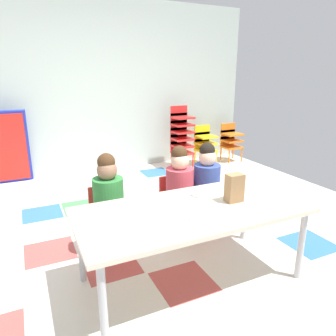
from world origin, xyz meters
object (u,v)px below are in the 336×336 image
object	(u,v)px
seated_child_near_camera	(108,195)
paper_plate_center_table	(200,216)
donut_powdered_on_plate	(197,194)
seated_child_middle_seat	(179,184)
paper_bag_brown	(234,188)
kid_chair_yellow_stack	(205,142)
kid_chair_red_stack	(181,134)
craft_table	(193,214)
kid_chair_orange_stack	(231,139)
paper_plate_near_edge	(197,196)
seated_child_far_right	(206,180)

from	to	relation	value
seated_child_near_camera	paper_plate_center_table	size ratio (longest dim) A/B	5.10
seated_child_near_camera	donut_powdered_on_plate	distance (m)	0.76
seated_child_middle_seat	paper_bag_brown	distance (m)	0.69
seated_child_middle_seat	kid_chair_yellow_stack	world-z (taller)	seated_child_middle_seat
paper_bag_brown	donut_powdered_on_plate	distance (m)	0.30
kid_chair_red_stack	paper_plate_center_table	distance (m)	3.26
craft_table	seated_child_middle_seat	xyz separation A→B (m)	(0.21, 0.63, 0.00)
kid_chair_red_stack	paper_bag_brown	xyz separation A→B (m)	(-1.01, -2.82, 0.14)
seated_child_middle_seat	kid_chair_orange_stack	distance (m)	3.07
paper_plate_center_table	kid_chair_yellow_stack	bearing A→B (deg)	57.81
kid_chair_orange_stack	paper_bag_brown	world-z (taller)	paper_bag_brown
seated_child_near_camera	paper_plate_near_edge	size ratio (longest dim) A/B	5.10
craft_table	kid_chair_orange_stack	bearing A→B (deg)	49.54
craft_table	donut_powdered_on_plate	world-z (taller)	donut_powdered_on_plate
craft_table	kid_chair_orange_stack	distance (m)	3.68
seated_child_middle_seat	kid_chair_orange_stack	world-z (taller)	seated_child_middle_seat
kid_chair_orange_stack	paper_bag_brown	size ratio (longest dim) A/B	3.09
paper_bag_brown	paper_plate_near_edge	size ratio (longest dim) A/B	1.22
craft_table	seated_child_far_right	bearing A→B (deg)	51.00
paper_plate_near_edge	paper_plate_center_table	world-z (taller)	same
seated_child_middle_seat	kid_chair_yellow_stack	distance (m)	2.71
kid_chair_red_stack	seated_child_far_right	bearing A→B (deg)	-111.44
kid_chair_yellow_stack	paper_plate_center_table	xyz separation A→B (m)	(-1.86, -2.95, 0.21)
kid_chair_red_stack	seated_child_middle_seat	bearing A→B (deg)	-117.93
kid_chair_yellow_stack	seated_child_middle_seat	bearing A→B (deg)	-126.72
seated_child_middle_seat	seated_child_far_right	distance (m)	0.30
kid_chair_red_stack	paper_plate_near_edge	size ratio (longest dim) A/B	5.78
craft_table	kid_chair_yellow_stack	bearing A→B (deg)	56.82
seated_child_far_right	kid_chair_orange_stack	xyz separation A→B (m)	(1.88, 2.17, -0.16)
seated_child_near_camera	seated_child_far_right	distance (m)	0.98
seated_child_near_camera	donut_powdered_on_plate	size ratio (longest dim) A/B	8.40
craft_table	kid_chair_red_stack	xyz separation A→B (m)	(1.36, 2.80, 0.02)
seated_child_middle_seat	paper_plate_near_edge	size ratio (longest dim) A/B	5.10
seated_child_near_camera	seated_child_middle_seat	distance (m)	0.68
seated_child_far_right	paper_plate_near_edge	distance (m)	0.58
seated_child_middle_seat	kid_chair_yellow_stack	xyz separation A→B (m)	(1.62, 2.17, -0.16)
paper_plate_center_table	kid_chair_red_stack	bearing A→B (deg)	64.78
paper_plate_center_table	donut_powdered_on_plate	xyz separation A→B (m)	(0.17, 0.34, 0.02)
seated_child_far_right	paper_bag_brown	size ratio (longest dim) A/B	4.17
seated_child_far_right	paper_bag_brown	world-z (taller)	seated_child_far_right
paper_bag_brown	paper_plate_center_table	world-z (taller)	paper_bag_brown
craft_table	paper_plate_near_edge	bearing A→B (deg)	52.12
seated_child_middle_seat	paper_plate_center_table	xyz separation A→B (m)	(-0.24, -0.78, 0.05)
craft_table	kid_chair_red_stack	bearing A→B (deg)	64.05
kid_chair_orange_stack	paper_plate_center_table	distance (m)	3.82
seated_child_middle_seat	donut_powdered_on_plate	bearing A→B (deg)	-98.83
kid_chair_orange_stack	donut_powdered_on_plate	size ratio (longest dim) A/B	6.23
seated_child_far_right	paper_bag_brown	bearing A→B (deg)	-103.86
seated_child_far_right	paper_plate_center_table	world-z (taller)	seated_child_far_right
kid_chair_red_stack	paper_plate_near_edge	bearing A→B (deg)	-115.00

